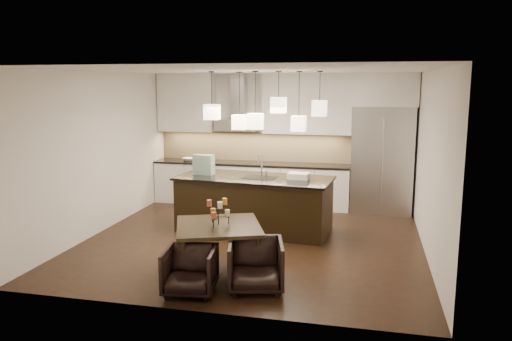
% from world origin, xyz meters
% --- Properties ---
extents(floor, '(5.50, 5.50, 0.02)m').
position_xyz_m(floor, '(0.00, 0.00, -0.01)').
color(floor, black).
rests_on(floor, ground).
extents(ceiling, '(5.50, 5.50, 0.02)m').
position_xyz_m(ceiling, '(0.00, 0.00, 2.81)').
color(ceiling, white).
rests_on(ceiling, wall_back).
extents(wall_back, '(5.50, 0.02, 2.80)m').
position_xyz_m(wall_back, '(0.00, 2.76, 1.40)').
color(wall_back, silver).
rests_on(wall_back, ground).
extents(wall_front, '(5.50, 0.02, 2.80)m').
position_xyz_m(wall_front, '(0.00, -2.76, 1.40)').
color(wall_front, silver).
rests_on(wall_front, ground).
extents(wall_left, '(0.02, 5.50, 2.80)m').
position_xyz_m(wall_left, '(-2.76, 0.00, 1.40)').
color(wall_left, silver).
rests_on(wall_left, ground).
extents(wall_right, '(0.02, 5.50, 2.80)m').
position_xyz_m(wall_right, '(2.76, 0.00, 1.40)').
color(wall_right, silver).
rests_on(wall_right, ground).
extents(refrigerator, '(1.20, 0.72, 2.15)m').
position_xyz_m(refrigerator, '(2.10, 2.38, 1.07)').
color(refrigerator, '#B7B7BA').
rests_on(refrigerator, floor).
extents(fridge_panel, '(1.26, 0.72, 0.65)m').
position_xyz_m(fridge_panel, '(2.10, 2.38, 2.47)').
color(fridge_panel, silver).
rests_on(fridge_panel, refrigerator).
extents(lower_cabinets, '(4.21, 0.62, 0.88)m').
position_xyz_m(lower_cabinets, '(-0.62, 2.43, 0.44)').
color(lower_cabinets, silver).
rests_on(lower_cabinets, floor).
extents(countertop, '(4.21, 0.66, 0.04)m').
position_xyz_m(countertop, '(-0.62, 2.43, 0.90)').
color(countertop, black).
rests_on(countertop, lower_cabinets).
extents(backsplash, '(4.21, 0.02, 0.63)m').
position_xyz_m(backsplash, '(-0.62, 2.73, 1.24)').
color(backsplash, '#C5B786').
rests_on(backsplash, countertop).
extents(upper_cab_left, '(1.25, 0.35, 1.25)m').
position_xyz_m(upper_cab_left, '(-2.10, 2.57, 2.17)').
color(upper_cab_left, silver).
rests_on(upper_cab_left, wall_back).
extents(upper_cab_right, '(1.85, 0.35, 1.25)m').
position_xyz_m(upper_cab_right, '(0.55, 2.57, 2.17)').
color(upper_cab_right, silver).
rests_on(upper_cab_right, wall_back).
extents(hood_canopy, '(0.90, 0.52, 0.24)m').
position_xyz_m(hood_canopy, '(-0.93, 2.48, 1.72)').
color(hood_canopy, '#B7B7BA').
rests_on(hood_canopy, wall_back).
extents(hood_chimney, '(0.30, 0.28, 0.96)m').
position_xyz_m(hood_chimney, '(-0.93, 2.59, 2.32)').
color(hood_chimney, '#B7B7BA').
rests_on(hood_chimney, hood_canopy).
extents(fruit_bowl, '(0.29, 0.29, 0.06)m').
position_xyz_m(fruit_bowl, '(-2.02, 2.38, 0.95)').
color(fruit_bowl, silver).
rests_on(fruit_bowl, countertop).
extents(island_body, '(2.72, 1.30, 0.93)m').
position_xyz_m(island_body, '(-0.11, 0.55, 0.46)').
color(island_body, black).
rests_on(island_body, floor).
extents(island_top, '(2.82, 1.39, 0.04)m').
position_xyz_m(island_top, '(-0.11, 0.55, 0.95)').
color(island_top, black).
rests_on(island_top, island_body).
extents(faucet, '(0.13, 0.26, 0.40)m').
position_xyz_m(faucet, '(0.00, 0.64, 1.17)').
color(faucet, silver).
rests_on(faucet, island_top).
extents(tote_bag, '(0.37, 0.22, 0.36)m').
position_xyz_m(tote_bag, '(-1.06, 0.60, 1.15)').
color(tote_bag, '#184E39').
rests_on(tote_bag, island_top).
extents(food_container, '(0.38, 0.29, 0.11)m').
position_xyz_m(food_container, '(0.67, 0.54, 1.02)').
color(food_container, silver).
rests_on(food_container, island_top).
extents(dining_table, '(1.46, 1.46, 0.68)m').
position_xyz_m(dining_table, '(-0.14, -1.50, 0.34)').
color(dining_table, black).
rests_on(dining_table, floor).
extents(candelabra, '(0.42, 0.42, 0.40)m').
position_xyz_m(candelabra, '(-0.14, -1.50, 0.88)').
color(candelabra, black).
rests_on(candelabra, dining_table).
extents(candle_a, '(0.09, 0.09, 0.09)m').
position_xyz_m(candle_a, '(-0.03, -1.46, 0.84)').
color(candle_a, beige).
rests_on(candle_a, candelabra).
extents(candle_b, '(0.09, 0.09, 0.09)m').
position_xyz_m(candle_b, '(-0.24, -1.43, 0.84)').
color(candle_b, orange).
rests_on(candle_b, candelabra).
extents(candle_c, '(0.09, 0.09, 0.09)m').
position_xyz_m(candle_c, '(-0.16, -1.63, 0.84)').
color(candle_c, '#A84E32').
rests_on(candle_c, candelabra).
extents(candle_d, '(0.09, 0.09, 0.09)m').
position_xyz_m(candle_d, '(-0.08, -1.39, 0.98)').
color(candle_d, orange).
rests_on(candle_d, candelabra).
extents(candle_e, '(0.09, 0.09, 0.09)m').
position_xyz_m(candle_e, '(-0.26, -1.53, 0.98)').
color(candle_e, '#A84E32').
rests_on(candle_e, candelabra).
extents(candle_f, '(0.09, 0.09, 0.09)m').
position_xyz_m(candle_f, '(-0.08, -1.61, 0.98)').
color(candle_f, beige).
rests_on(candle_f, candelabra).
extents(armchair_left, '(0.71, 0.72, 0.59)m').
position_xyz_m(armchair_left, '(-0.28, -2.28, 0.29)').
color(armchair_left, black).
rests_on(armchair_left, floor).
extents(armchair_right, '(0.84, 0.85, 0.65)m').
position_xyz_m(armchair_right, '(0.49, -1.99, 0.32)').
color(armchair_right, black).
rests_on(armchair_right, floor).
extents(pendant_a, '(0.24, 0.24, 0.26)m').
position_xyz_m(pendant_a, '(-0.85, 0.48, 2.10)').
color(pendant_a, '#F7E8CB').
rests_on(pendant_a, ceiling).
extents(pendant_b, '(0.24, 0.24, 0.26)m').
position_xyz_m(pendant_b, '(-0.45, 0.83, 1.91)').
color(pendant_b, '#F7E8CB').
rests_on(pendant_b, ceiling).
extents(pendant_c, '(0.24, 0.24, 0.26)m').
position_xyz_m(pendant_c, '(0.33, 0.43, 2.24)').
color(pendant_c, '#F7E8CB').
rests_on(pendant_c, ceiling).
extents(pendant_d, '(0.24, 0.24, 0.26)m').
position_xyz_m(pendant_d, '(0.65, 0.63, 1.92)').
color(pendant_d, '#F7E8CB').
rests_on(pendant_d, ceiling).
extents(pendant_e, '(0.24, 0.24, 0.26)m').
position_xyz_m(pendant_e, '(1.01, 0.52, 2.19)').
color(pendant_e, '#F7E8CB').
rests_on(pendant_e, ceiling).
extents(pendant_f, '(0.24, 0.24, 0.26)m').
position_xyz_m(pendant_f, '(-0.03, 0.28, 1.97)').
color(pendant_f, '#F7E8CB').
rests_on(pendant_f, ceiling).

